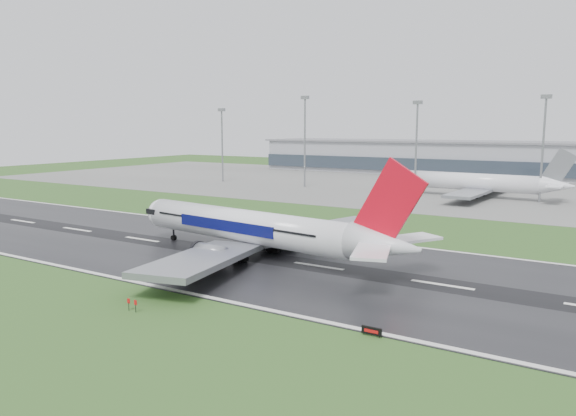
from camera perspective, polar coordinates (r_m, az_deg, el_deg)
The scene contains 11 objects.
ground at distance 87.84m, azimuth 3.23°, elevation -6.19°, with size 520.00×520.00×0.00m, color #284E1C.
runway at distance 87.83m, azimuth 3.23°, elevation -6.16°, with size 400.00×45.00×0.10m, color black.
apron at distance 205.07m, azimuth 20.07°, elevation 1.80°, with size 400.00×130.00×0.08m, color slate.
terminal at distance 263.36m, azimuth 22.80°, elevation 4.67°, with size 240.00×36.00×15.00m, color gray.
main_airliner at distance 91.56m, azimuth -2.85°, elevation -0.01°, with size 58.30×55.52×17.21m, color white, non-canonical shape.
parked_airliner at distance 181.79m, azimuth 19.58°, elevation 3.51°, with size 53.36×49.68×15.64m, color white, non-canonical shape.
runway_sign at distance 60.32m, azimuth 8.82°, elevation -12.75°, with size 2.30×0.26×1.04m, color black, non-canonical shape.
floodmast_0 at distance 223.44m, azimuth -6.95°, elevation 6.43°, with size 0.64×0.64×28.56m, color gray.
floodmast_1 at distance 201.54m, azimuth 1.78°, elevation 6.81°, with size 0.64×0.64×32.38m, color gray.
floodmast_2 at distance 184.27m, azimuth 13.36°, elevation 5.99°, with size 0.64×0.64×29.62m, color gray.
floodmast_3 at distance 176.08m, azimuth 25.27°, elevation 5.42°, with size 0.64×0.64×30.41m, color gray.
Camera 1 is at (40.17, -74.85, 22.34)m, focal length 33.71 mm.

